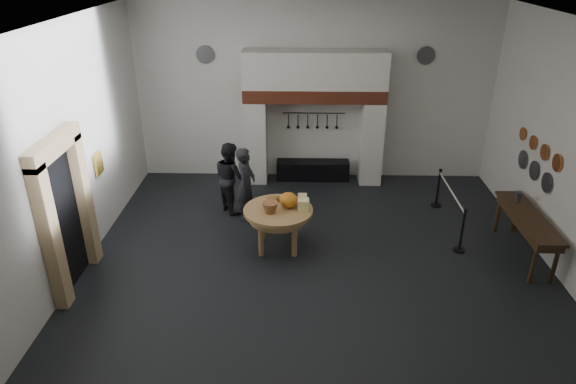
{
  "coord_description": "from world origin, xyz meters",
  "views": [
    {
      "loc": [
        -0.35,
        -8.78,
        5.59
      ],
      "look_at": [
        -0.57,
        0.07,
        1.35
      ],
      "focal_mm": 32.0,
      "sensor_mm": 36.0,
      "label": 1
    }
  ],
  "objects_px": {
    "iron_range": "(313,170)",
    "visitor_near": "(246,184)",
    "work_table": "(278,211)",
    "visitor_far": "(230,177)",
    "barrier_post_near": "(462,231)",
    "barrier_post_far": "(438,189)",
    "side_table": "(529,217)"
  },
  "relations": [
    {
      "from": "barrier_post_near",
      "to": "side_table",
      "type": "bearing_deg",
      "value": -6.78
    },
    {
      "from": "visitor_near",
      "to": "visitor_far",
      "type": "bearing_deg",
      "value": 54.49
    },
    {
      "from": "visitor_far",
      "to": "barrier_post_near",
      "type": "distance_m",
      "value": 5.15
    },
    {
      "from": "iron_range",
      "to": "barrier_post_far",
      "type": "bearing_deg",
      "value": -27.39
    },
    {
      "from": "visitor_near",
      "to": "barrier_post_near",
      "type": "relative_size",
      "value": 1.88
    },
    {
      "from": "side_table",
      "to": "barrier_post_near",
      "type": "bearing_deg",
      "value": 173.22
    },
    {
      "from": "iron_range",
      "to": "barrier_post_far",
      "type": "height_order",
      "value": "barrier_post_far"
    },
    {
      "from": "iron_range",
      "to": "visitor_near",
      "type": "bearing_deg",
      "value": -124.58
    },
    {
      "from": "visitor_near",
      "to": "visitor_far",
      "type": "xyz_separation_m",
      "value": [
        -0.4,
        0.4,
        -0.02
      ]
    },
    {
      "from": "work_table",
      "to": "barrier_post_near",
      "type": "height_order",
      "value": "barrier_post_near"
    },
    {
      "from": "barrier_post_near",
      "to": "barrier_post_far",
      "type": "bearing_deg",
      "value": 90.0
    },
    {
      "from": "side_table",
      "to": "visitor_far",
      "type": "bearing_deg",
      "value": 163.11
    },
    {
      "from": "iron_range",
      "to": "barrier_post_near",
      "type": "xyz_separation_m",
      "value": [
        2.92,
        -3.51,
        0.2
      ]
    },
    {
      "from": "work_table",
      "to": "barrier_post_far",
      "type": "bearing_deg",
      "value": 27.79
    },
    {
      "from": "visitor_near",
      "to": "barrier_post_far",
      "type": "bearing_deg",
      "value": -71.46
    },
    {
      "from": "barrier_post_far",
      "to": "side_table",
      "type": "bearing_deg",
      "value": -61.09
    },
    {
      "from": "work_table",
      "to": "visitor_near",
      "type": "height_order",
      "value": "visitor_near"
    },
    {
      "from": "side_table",
      "to": "iron_range",
      "type": "bearing_deg",
      "value": 138.3
    },
    {
      "from": "iron_range",
      "to": "work_table",
      "type": "distance_m",
      "value": 3.59
    },
    {
      "from": "iron_range",
      "to": "visitor_near",
      "type": "height_order",
      "value": "visitor_near"
    },
    {
      "from": "work_table",
      "to": "visitor_near",
      "type": "bearing_deg",
      "value": 121.84
    },
    {
      "from": "barrier_post_far",
      "to": "work_table",
      "type": "bearing_deg",
      "value": -152.21
    },
    {
      "from": "visitor_far",
      "to": "barrier_post_far",
      "type": "height_order",
      "value": "visitor_far"
    },
    {
      "from": "work_table",
      "to": "barrier_post_near",
      "type": "bearing_deg",
      "value": -0.91
    },
    {
      "from": "work_table",
      "to": "visitor_near",
      "type": "distance_m",
      "value": 1.45
    },
    {
      "from": "visitor_near",
      "to": "barrier_post_far",
      "type": "relative_size",
      "value": 1.88
    },
    {
      "from": "work_table",
      "to": "side_table",
      "type": "xyz_separation_m",
      "value": [
        4.87,
        -0.2,
        0.03
      ]
    },
    {
      "from": "iron_range",
      "to": "barrier_post_near",
      "type": "bearing_deg",
      "value": -50.28
    },
    {
      "from": "visitor_far",
      "to": "barrier_post_far",
      "type": "xyz_separation_m",
      "value": [
        4.85,
        0.31,
        -0.38
      ]
    },
    {
      "from": "work_table",
      "to": "side_table",
      "type": "relative_size",
      "value": 0.63
    },
    {
      "from": "visitor_near",
      "to": "side_table",
      "type": "height_order",
      "value": "visitor_near"
    },
    {
      "from": "work_table",
      "to": "visitor_near",
      "type": "xyz_separation_m",
      "value": [
        -0.77,
        1.23,
        0.01
      ]
    }
  ]
}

